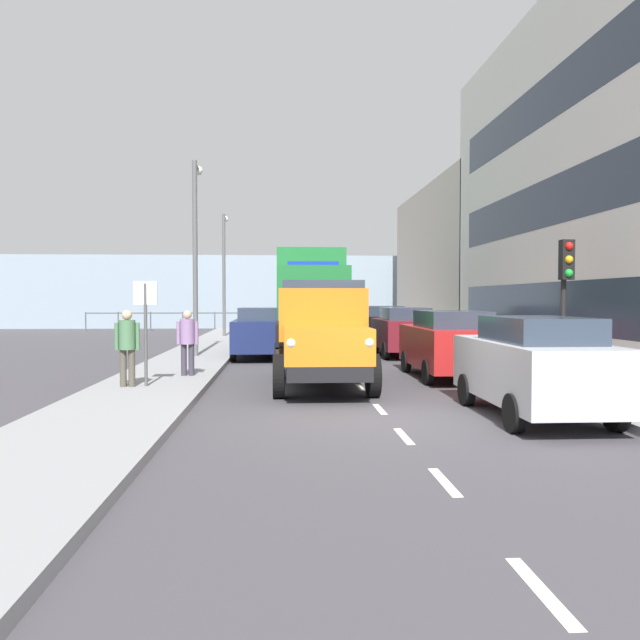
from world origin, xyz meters
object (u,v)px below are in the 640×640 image
object	(u,v)px
pedestrian_couple_b	(127,342)
pedestrian_couple_a	(187,338)
car_black_kerbside_3	(381,325)
car_maroon_kerbside_2	(404,331)
street_sign	(146,315)
car_silver_kerbside_near	(534,365)
traffic_light_near	(566,279)
car_red_kerbside_1	(450,343)
car_navy_oppositeside_0	(261,331)
truck_vintage_orange	(322,336)
lamp_post_promenade	(196,240)
lamp_post_far	(224,263)
lorry_cargo_green	(309,297)

from	to	relation	value
pedestrian_couple_b	pedestrian_couple_a	bearing A→B (deg)	-117.40
car_black_kerbside_3	pedestrian_couple_b	xyz separation A→B (m)	(7.56, 13.37, 0.21)
car_maroon_kerbside_2	street_sign	distance (m)	10.95
car_silver_kerbside_near	traffic_light_near	xyz separation A→B (m)	(-2.13, -3.49, 1.58)
car_red_kerbside_1	car_navy_oppositeside_0	xyz separation A→B (m)	(4.98, -6.08, 0.00)
pedestrian_couple_b	street_sign	xyz separation A→B (m)	(-0.37, -0.08, 0.57)
truck_vintage_orange	lamp_post_promenade	distance (m)	8.40
pedestrian_couple_b	lamp_post_far	size ratio (longest dim) A/B	0.27
car_red_kerbside_1	street_sign	size ratio (longest dim) A/B	1.86
car_maroon_kerbside_2	lamp_post_far	xyz separation A→B (m)	(7.17, -10.45, 2.94)
lorry_cargo_green	car_red_kerbside_1	xyz separation A→B (m)	(-3.20, 8.66, -1.18)
car_red_kerbside_1	car_maroon_kerbside_2	size ratio (longest dim) A/B	1.09
pedestrian_couple_b	traffic_light_near	bearing A→B (deg)	-178.19
car_red_kerbside_1	truck_vintage_orange	bearing A→B (deg)	26.85
pedestrian_couple_b	lamp_post_far	xyz separation A→B (m)	(-0.39, -18.75, 2.72)
truck_vintage_orange	car_silver_kerbside_near	distance (m)	5.01
lamp_post_far	street_sign	bearing A→B (deg)	89.95
lamp_post_promenade	street_sign	world-z (taller)	lamp_post_promenade
car_silver_kerbside_near	car_navy_oppositeside_0	size ratio (longest dim) A/B	0.86
traffic_light_near	lamp_post_promenade	world-z (taller)	lamp_post_promenade
lorry_cargo_green	car_maroon_kerbside_2	bearing A→B (deg)	141.18
lorry_cargo_green	pedestrian_couple_b	world-z (taller)	lorry_cargo_green
lamp_post_far	traffic_light_near	bearing A→B (deg)	116.76
car_navy_oppositeside_0	traffic_light_near	xyz separation A→B (m)	(-7.11, 7.99, 1.58)
car_silver_kerbside_near	car_maroon_kerbside_2	distance (m)	11.49
car_red_kerbside_1	lamp_post_far	xyz separation A→B (m)	(7.17, -16.54, 2.94)
car_red_kerbside_1	car_navy_oppositeside_0	size ratio (longest dim) A/B	0.90
truck_vintage_orange	street_sign	distance (m)	3.87
traffic_light_near	lamp_post_promenade	xyz separation A→B (m)	(9.23, -7.20, 1.49)
traffic_light_near	car_navy_oppositeside_0	bearing A→B (deg)	-48.35
pedestrian_couple_a	traffic_light_near	distance (m)	8.95
car_red_kerbside_1	lamp_post_promenade	size ratio (longest dim) A/B	0.66
traffic_light_near	lamp_post_far	xyz separation A→B (m)	(9.30, -18.45, 1.36)
car_black_kerbside_3	pedestrian_couple_b	world-z (taller)	pedestrian_couple_b
traffic_light_near	lamp_post_far	bearing A→B (deg)	-63.24
car_maroon_kerbside_2	car_black_kerbside_3	bearing A→B (deg)	-90.00
lorry_cargo_green	car_silver_kerbside_near	size ratio (longest dim) A/B	2.05
car_maroon_kerbside_2	street_sign	world-z (taller)	street_sign
car_silver_kerbside_near	pedestrian_couple_a	world-z (taller)	pedestrian_couple_a
pedestrian_couple_b	street_sign	bearing A→B (deg)	-167.93
car_red_kerbside_1	car_black_kerbside_3	bearing A→B (deg)	-90.00
pedestrian_couple_b	car_silver_kerbside_near	bearing A→B (deg)	157.17
lorry_cargo_green	pedestrian_couple_a	xyz separation A→B (m)	(3.37, 8.97, -1.00)
car_maroon_kerbside_2	lamp_post_far	world-z (taller)	lamp_post_far
lorry_cargo_green	car_black_kerbside_3	bearing A→B (deg)	-142.15
car_maroon_kerbside_2	pedestrian_couple_a	bearing A→B (deg)	44.24
lamp_post_far	pedestrian_couple_b	bearing A→B (deg)	88.82
car_navy_oppositeside_0	street_sign	distance (m)	8.55
pedestrian_couple_a	lamp_post_far	distance (m)	17.08
car_silver_kerbside_near	lamp_post_promenade	distance (m)	13.19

